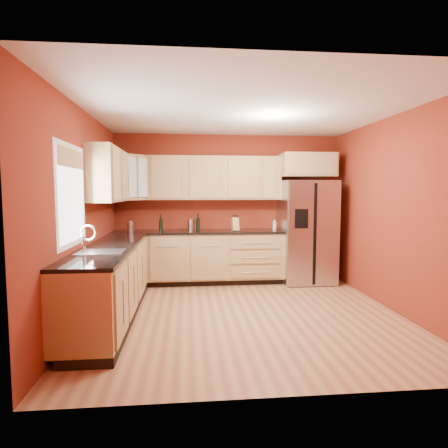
% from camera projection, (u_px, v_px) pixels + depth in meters
% --- Properties ---
extents(floor, '(4.00, 4.00, 0.00)m').
position_uv_depth(floor, '(244.00, 314.00, 4.89)').
color(floor, '#945939').
rests_on(floor, ground).
extents(ceiling, '(4.00, 4.00, 0.00)m').
position_uv_depth(ceiling, '(245.00, 111.00, 4.66)').
color(ceiling, silver).
rests_on(ceiling, wall_back).
extents(wall_back, '(4.00, 0.04, 2.60)m').
position_uv_depth(wall_back, '(228.00, 208.00, 6.76)').
color(wall_back, maroon).
rests_on(wall_back, floor).
extents(wall_front, '(4.00, 0.04, 2.60)m').
position_uv_depth(wall_front, '(285.00, 231.00, 2.79)').
color(wall_front, maroon).
rests_on(wall_front, floor).
extents(wall_left, '(0.04, 4.00, 2.60)m').
position_uv_depth(wall_left, '(83.00, 216.00, 4.58)').
color(wall_left, maroon).
rests_on(wall_left, floor).
extents(wall_right, '(0.04, 4.00, 2.60)m').
position_uv_depth(wall_right, '(393.00, 214.00, 4.97)').
color(wall_right, maroon).
rests_on(wall_right, floor).
extents(base_cabinets_back, '(2.90, 0.60, 0.88)m').
position_uv_depth(base_cabinets_back, '(198.00, 258.00, 6.48)').
color(base_cabinets_back, '#A88851').
rests_on(base_cabinets_back, floor).
extents(base_cabinets_left, '(0.60, 2.80, 0.88)m').
position_uv_depth(base_cabinets_left, '(110.00, 284.00, 4.69)').
color(base_cabinets_left, '#A88851').
rests_on(base_cabinets_left, floor).
extents(countertop_back, '(2.90, 0.62, 0.04)m').
position_uv_depth(countertop_back, '(198.00, 232.00, 6.43)').
color(countertop_back, black).
rests_on(countertop_back, base_cabinets_back).
extents(countertop_left, '(0.62, 2.80, 0.04)m').
position_uv_depth(countertop_left, '(110.00, 247.00, 4.65)').
color(countertop_left, black).
rests_on(countertop_left, base_cabinets_left).
extents(upper_cabinets_back, '(2.30, 0.33, 0.75)m').
position_uv_depth(upper_cabinets_back, '(215.00, 178.00, 6.53)').
color(upper_cabinets_back, '#A88851').
rests_on(upper_cabinets_back, wall_back).
extents(upper_cabinets_left, '(0.33, 1.35, 0.75)m').
position_uv_depth(upper_cabinets_left, '(108.00, 175.00, 5.27)').
color(upper_cabinets_left, '#A88851').
rests_on(upper_cabinets_left, wall_left).
extents(corner_upper_cabinet, '(0.67, 0.67, 0.75)m').
position_uv_depth(corner_upper_cabinet, '(130.00, 178.00, 6.23)').
color(corner_upper_cabinet, '#A88851').
rests_on(corner_upper_cabinet, wall_back).
extents(over_fridge_cabinet, '(0.92, 0.60, 0.40)m').
position_uv_depth(over_fridge_cabinet, '(307.00, 165.00, 6.53)').
color(over_fridge_cabinet, '#A88851').
rests_on(over_fridge_cabinet, wall_back).
extents(refrigerator, '(0.90, 0.75, 1.78)m').
position_uv_depth(refrigerator, '(307.00, 232.00, 6.55)').
color(refrigerator, '#ADAEB2').
rests_on(refrigerator, floor).
extents(window, '(0.03, 0.90, 1.00)m').
position_uv_depth(window, '(72.00, 196.00, 4.07)').
color(window, white).
rests_on(window, wall_left).
extents(sink_faucet, '(0.50, 0.42, 0.30)m').
position_uv_depth(sink_faucet, '(100.00, 239.00, 4.14)').
color(sink_faucet, white).
rests_on(sink_faucet, countertop_left).
extents(canister_left, '(0.14, 0.14, 0.18)m').
position_uv_depth(canister_left, '(131.00, 226.00, 6.30)').
color(canister_left, '#ADAEB2').
rests_on(canister_left, countertop_back).
extents(canister_right, '(0.15, 0.15, 0.20)m').
position_uv_depth(canister_right, '(191.00, 225.00, 6.44)').
color(canister_right, '#ADAEB2').
rests_on(canister_right, countertop_back).
extents(wine_bottle_a, '(0.07, 0.07, 0.29)m').
position_uv_depth(wine_bottle_a, '(161.00, 223.00, 6.30)').
color(wine_bottle_a, black).
rests_on(wine_bottle_a, countertop_back).
extents(wine_bottle_b, '(0.09, 0.09, 0.30)m').
position_uv_depth(wine_bottle_b, '(198.00, 222.00, 6.41)').
color(wine_bottle_b, black).
rests_on(wine_bottle_b, countertop_back).
extents(knife_block, '(0.13, 0.12, 0.23)m').
position_uv_depth(knife_block, '(235.00, 224.00, 6.40)').
color(knife_block, '#AD8254').
rests_on(knife_block, countertop_back).
extents(soap_dispenser, '(0.08, 0.08, 0.18)m').
position_uv_depth(soap_dispenser, '(274.00, 225.00, 6.60)').
color(soap_dispenser, silver).
rests_on(soap_dispenser, countertop_back).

